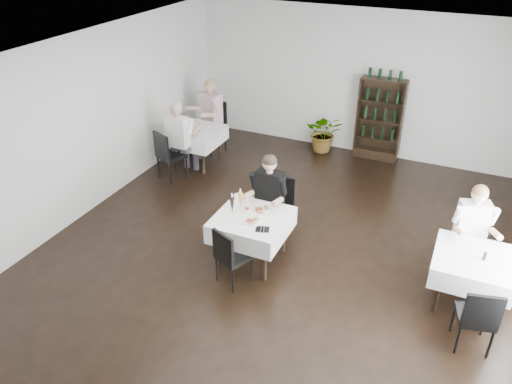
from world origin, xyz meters
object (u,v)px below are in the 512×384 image
main_table (252,225)px  wine_shelf (379,120)px  potted_tree (324,132)px  diner_main (267,194)px

main_table → wine_shelf: bearing=78.2°
potted_tree → wine_shelf: bearing=5.8°
wine_shelf → potted_tree: size_ratio=2.05×
main_table → potted_tree: size_ratio=1.21×
wine_shelf → diner_main: size_ratio=1.16×
main_table → potted_tree: bearing=93.0°
wine_shelf → main_table: wine_shelf is taller
potted_tree → diner_main: 3.73m
potted_tree → diner_main: bearing=-86.2°
potted_tree → main_table: bearing=-87.0°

